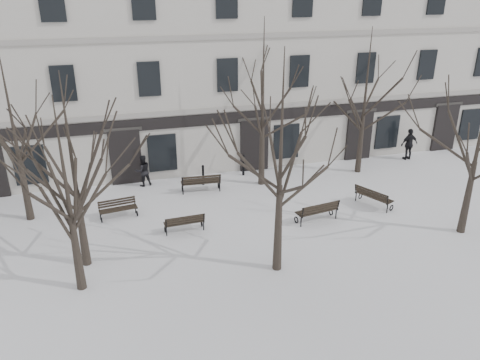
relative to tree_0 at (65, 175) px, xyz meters
name	(u,v)px	position (x,y,z in m)	size (l,w,h in m)	color
ground	(231,248)	(5.64, 1.09, -4.22)	(100.00, 100.00, 0.00)	white
building	(174,60)	(5.64, 14.05, 1.30)	(40.40, 10.20, 11.40)	#BAB5AC
tree_0	(65,175)	(0.00, 0.00, 0.00)	(4.72, 4.72, 6.75)	black
tree_1	(71,151)	(0.15, 1.53, 0.28)	(5.04, 5.04, 7.20)	black
tree_2	(281,140)	(6.91, -0.75, 0.77)	(5.59, 5.59, 7.98)	black
tree_4	(11,115)	(-2.32, 6.06, 0.57)	(5.36, 5.36, 7.66)	black
tree_5	(263,84)	(8.89, 6.98, 1.02)	(5.86, 5.86, 8.37)	black
tree_6	(366,85)	(14.65, 7.12, 0.66)	(5.46, 5.46, 7.80)	black
bench_1	(184,222)	(4.12, 2.94, -3.76)	(1.72, 0.69, 0.85)	black
bench_2	(318,211)	(9.91, 2.25, -3.69)	(2.01, 0.98, 0.97)	black
bench_3	(118,208)	(1.48, 5.11, -3.76)	(1.72, 0.82, 0.84)	black
bench_4	(201,182)	(5.63, 6.82, -3.68)	(2.01, 0.85, 0.99)	black
bench_5	(373,196)	(13.10, 2.95, -3.72)	(1.35, 1.91, 0.92)	black
bollard_a	(203,174)	(5.93, 7.71, -3.63)	(0.14, 0.14, 1.09)	black
bollard_b	(243,164)	(8.33, 8.41, -3.59)	(0.15, 0.15, 1.17)	black
pedestrian_b	(144,185)	(2.93, 8.45, -4.22)	(0.81, 0.63, 1.67)	black
pedestrian_c	(407,159)	(18.52, 8.09, -4.22)	(1.11, 0.46, 1.90)	black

